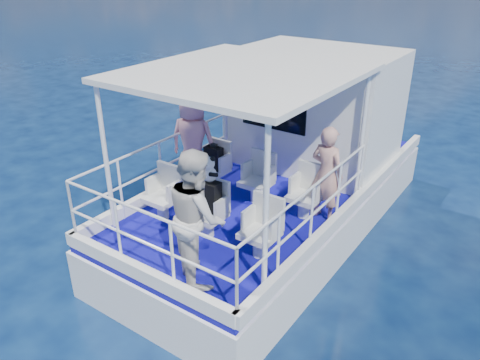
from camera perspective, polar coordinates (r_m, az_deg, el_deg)
name	(u,v)px	position (r m, az deg, el deg)	size (l,w,h in m)	color
ground	(249,251)	(8.23, 1.08, -8.65)	(2000.00, 2000.00, 0.00)	#08183B
hull	(278,226)	(8.95, 4.66, -5.64)	(3.00, 7.00, 1.60)	white
deck	(280,186)	(8.54, 4.86, -0.77)	(2.90, 6.90, 0.10)	#0C0877
cabin	(316,108)	(9.19, 9.28, 8.67)	(2.85, 2.00, 2.20)	white
canopy	(243,73)	(6.79, 0.34, 12.92)	(3.00, 3.20, 0.08)	white
canopy_posts	(241,149)	(7.10, 0.09, 3.84)	(2.77, 2.97, 2.20)	white
railings	(229,192)	(7.10, -1.40, -1.47)	(2.84, 3.59, 1.00)	white
seat_port_fwd	(213,178)	(8.28, -3.27, 0.27)	(0.48, 0.46, 0.38)	silver
seat_center_fwd	(256,191)	(7.82, 1.96, -1.35)	(0.48, 0.46, 0.38)	silver
seat_stbd_fwd	(304,206)	(7.43, 7.81, -3.14)	(0.48, 0.46, 0.38)	silver
seat_port_aft	(163,207)	(7.42, -9.42, -3.29)	(0.48, 0.46, 0.38)	silver
seat_center_aft	(208,224)	(6.89, -3.95, -5.40)	(0.48, 0.46, 0.38)	silver
seat_stbd_aft	(259,244)	(6.45, 2.39, -7.76)	(0.48, 0.46, 0.38)	silver
passenger_port_fwd	(193,141)	(8.16, -5.75, 4.81)	(0.63, 0.45, 1.70)	pink
passenger_stbd_fwd	(327,174)	(7.21, 10.53, 0.75)	(0.55, 0.36, 1.51)	tan
passenger_stbd_aft	(197,216)	(5.75, -5.31, -4.42)	(0.85, 0.66, 1.74)	beige
backpack_port	(214,158)	(8.09, -3.23, 2.68)	(0.31, 0.17, 0.40)	black
backpack_center	(209,197)	(6.68, -3.81, -2.14)	(0.34, 0.19, 0.50)	black
compact_camera	(214,146)	(8.00, -3.20, 4.21)	(0.11, 0.07, 0.07)	black
panda	(209,168)	(6.50, -3.83, 1.43)	(0.25, 0.21, 0.39)	silver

